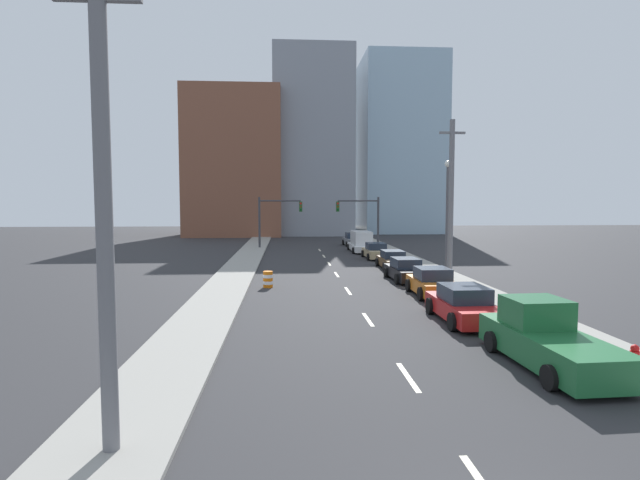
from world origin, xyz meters
TOP-DOWN VIEW (x-y plane):
  - sidewalk_left at (-6.93, 50.24)m, footprint 2.66×100.48m
  - sidewalk_right at (6.93, 50.24)m, footprint 2.66×100.48m
  - lane_stripe_at_8m at (0.00, 7.60)m, footprint 0.16×2.40m
  - lane_stripe_at_15m at (0.00, 14.56)m, footprint 0.16×2.40m
  - lane_stripe_at_21m at (0.00, 21.40)m, footprint 0.16×2.40m
  - lane_stripe_at_28m at (0.00, 27.81)m, footprint 0.16×2.40m
  - lane_stripe_at_34m at (0.00, 33.91)m, footprint 0.16×2.40m
  - lane_stripe_at_40m at (0.00, 39.61)m, footprint 0.16×2.40m
  - lane_stripe_at_46m at (0.00, 45.60)m, footprint 0.16×2.40m
  - building_brick_left at (-11.19, 72.41)m, footprint 14.00×16.00m
  - building_office_center at (0.64, 76.41)m, footprint 12.00×20.00m
  - building_glass_right at (15.51, 80.41)m, footprint 13.00×20.00m
  - traffic_signal_left at (-4.88, 47.96)m, footprint 4.74×0.35m
  - traffic_signal_right at (5.12, 47.96)m, footprint 4.74×0.35m
  - utility_pole_left_near at (-6.81, 3.67)m, footprint 1.60×0.32m
  - utility_pole_right_mid at (6.71, 24.24)m, footprint 1.60×0.32m
  - traffic_barrel at (-4.50, 22.86)m, footprint 0.56×0.56m
  - street_lamp at (6.88, 25.43)m, footprint 0.44×0.44m
  - fire_hydrant at (6.59, 7.49)m, footprint 0.26×0.26m
  - pickup_truck_green at (4.38, 8.27)m, footprint 2.41×5.59m
  - sedan_red at (3.89, 13.93)m, footprint 2.20×4.78m
  - sedan_orange at (4.27, 19.68)m, footprint 2.18×4.25m
  - sedan_black at (4.07, 24.87)m, footprint 2.14×4.66m
  - sedan_brown at (4.50, 30.70)m, footprint 2.03×4.75m
  - sedan_tan at (4.43, 37.37)m, footprint 2.11×4.58m
  - box_truck_white at (4.02, 43.40)m, footprint 2.25×6.14m
  - sedan_gray at (4.21, 50.55)m, footprint 2.27×4.53m

SIDE VIEW (x-z plane):
  - lane_stripe_at_8m at x=0.00m, z-range 0.00..0.01m
  - lane_stripe_at_15m at x=0.00m, z-range 0.00..0.01m
  - lane_stripe_at_21m at x=0.00m, z-range 0.00..0.01m
  - lane_stripe_at_28m at x=0.00m, z-range 0.00..0.01m
  - lane_stripe_at_34m at x=0.00m, z-range 0.00..0.01m
  - lane_stripe_at_40m at x=0.00m, z-range 0.00..0.01m
  - lane_stripe_at_46m at x=0.00m, z-range 0.00..0.01m
  - sidewalk_left at x=-6.93m, z-range 0.00..0.12m
  - sidewalk_right at x=6.93m, z-range 0.00..0.12m
  - fire_hydrant at x=6.59m, z-range 0.00..0.83m
  - traffic_barrel at x=-4.50m, z-range 0.00..0.95m
  - sedan_brown at x=4.50m, z-range -0.05..1.30m
  - sedan_tan at x=4.43m, z-range -0.06..1.33m
  - sedan_black at x=4.07m, z-range -0.06..1.37m
  - sedan_gray at x=4.21m, z-range -0.07..1.42m
  - sedan_orange at x=4.27m, z-range -0.06..1.43m
  - sedan_red at x=3.89m, z-range -0.06..1.44m
  - pickup_truck_green at x=4.38m, z-range -0.18..1.76m
  - box_truck_white at x=4.02m, z-range -0.06..2.02m
  - traffic_signal_left at x=-4.88m, z-range 0.87..6.40m
  - traffic_signal_right at x=5.12m, z-range 0.87..6.40m
  - street_lamp at x=6.88m, z-range 0.65..8.25m
  - utility_pole_left_near at x=-6.81m, z-range 0.12..9.54m
  - utility_pole_right_mid at x=6.71m, z-range 0.12..10.09m
  - building_brick_left at x=-11.19m, z-range 0.00..21.53m
  - building_office_center at x=0.64m, z-range 0.00..27.95m
  - building_glass_right at x=15.51m, z-range 0.00..28.53m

